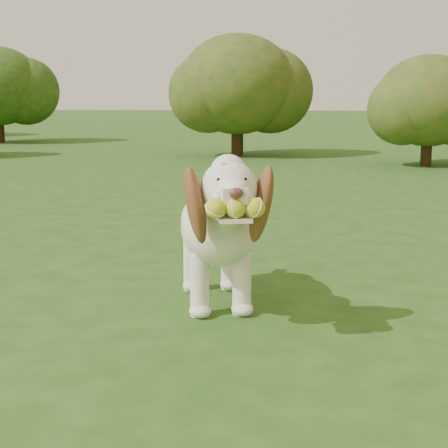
# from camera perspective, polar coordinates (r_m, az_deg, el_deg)

# --- Properties ---
(ground) EXTENTS (80.00, 80.00, 0.00)m
(ground) POSITION_cam_1_polar(r_m,az_deg,el_deg) (2.43, 1.47, -10.76)
(ground) COLOR #224614
(ground) RESTS_ON ground
(dog) EXTENTS (0.51, 1.03, 0.68)m
(dog) POSITION_cam_1_polar(r_m,az_deg,el_deg) (2.85, -0.54, 0.03)
(dog) COLOR white
(dog) RESTS_ON ground
(shrub_c) EXTENTS (1.35, 1.35, 1.39)m
(shrub_c) POSITION_cam_1_polar(r_m,az_deg,el_deg) (9.11, 16.67, 9.78)
(shrub_c) COLOR #382314
(shrub_c) RESTS_ON ground
(shrub_b) EXTENTS (1.72, 1.72, 1.78)m
(shrub_b) POSITION_cam_1_polar(r_m,az_deg,el_deg) (10.24, 1.13, 11.52)
(shrub_b) COLOR #382314
(shrub_b) RESTS_ON ground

